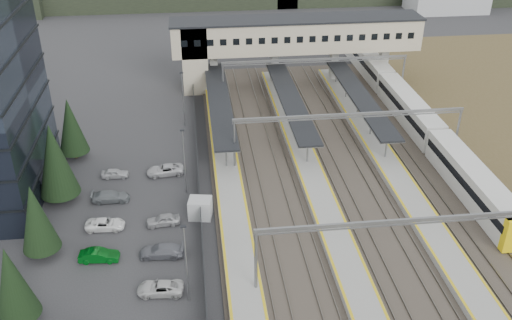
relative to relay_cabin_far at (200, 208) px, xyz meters
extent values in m
plane|color=#2B2B2D|center=(6.52, -4.80, -1.11)|extent=(220.00, 220.00, 0.00)
cylinder|color=black|center=(-15.48, -13.80, -0.51)|extent=(0.44, 0.44, 1.20)
cone|color=black|center=(-15.48, -13.80, 3.29)|extent=(3.54, 3.54, 6.80)
cylinder|color=black|center=(-15.48, -4.80, -0.51)|extent=(0.44, 0.44, 1.20)
cone|color=black|center=(-15.48, -4.80, 3.39)|extent=(3.64, 3.64, 7.00)
cylinder|color=black|center=(-15.48, 5.20, -0.51)|extent=(0.44, 0.44, 1.20)
cone|color=black|center=(-15.48, 5.20, 4.14)|extent=(4.42, 4.42, 8.50)
cylinder|color=black|center=(-15.48, 15.20, -0.51)|extent=(0.44, 0.44, 1.20)
cone|color=black|center=(-15.48, 15.20, 3.49)|extent=(3.74, 3.74, 7.20)
imported|color=#054810|center=(-9.98, -6.30, -0.47)|extent=(3.92, 1.61, 1.26)
imported|color=white|center=(-9.98, -1.00, -0.54)|extent=(4.19, 2.14, 1.13)
imported|color=slate|center=(-9.98, 4.30, -0.49)|extent=(4.26, 1.76, 1.23)
imported|color=#B0B1B5|center=(-9.98, 9.60, -0.55)|extent=(3.32, 1.45, 1.11)
imported|color=silver|center=(-3.98, -11.60, -0.52)|extent=(4.35, 2.32, 1.16)
imported|color=slate|center=(-3.98, -6.30, -0.46)|extent=(4.55, 2.16, 1.28)
imported|color=#9B9B9F|center=(-3.98, -1.00, -0.49)|extent=(3.69, 1.72, 1.22)
imported|color=silver|center=(-3.98, 9.60, -0.48)|extent=(4.66, 2.50, 1.25)
cylinder|color=slate|center=(-1.48, -12.80, 2.89)|extent=(0.16, 0.16, 8.00)
cube|color=black|center=(-1.48, -12.80, 6.89)|extent=(0.50, 0.25, 0.15)
cylinder|color=slate|center=(-1.48, 5.20, 2.89)|extent=(0.16, 0.16, 8.00)
cube|color=black|center=(-1.48, 5.20, 6.89)|extent=(0.50, 0.25, 0.15)
cylinder|color=slate|center=(-1.48, 23.20, 2.89)|extent=(0.16, 0.16, 8.00)
cube|color=black|center=(-1.48, 23.20, 6.89)|extent=(0.50, 0.25, 0.15)
cube|color=#26282B|center=(0.02, 0.20, -0.11)|extent=(0.08, 90.00, 2.00)
cube|color=#ABADB0|center=(0.00, 0.00, 0.00)|extent=(2.73, 2.41, 2.21)
cube|color=#38312B|center=(18.52, 0.20, -1.01)|extent=(34.00, 90.00, 0.20)
cube|color=#59544C|center=(5.80, 0.20, -0.83)|extent=(0.08, 90.00, 0.14)
cube|color=#59544C|center=(7.24, 0.20, -0.83)|extent=(0.08, 90.00, 0.14)
cube|color=#59544C|center=(9.80, 0.20, -0.83)|extent=(0.08, 90.00, 0.14)
cube|color=#59544C|center=(11.24, 0.20, -0.83)|extent=(0.08, 90.00, 0.14)
cube|color=#59544C|center=(15.80, 0.20, -0.83)|extent=(0.08, 90.00, 0.14)
cube|color=#59544C|center=(17.24, 0.20, -0.83)|extent=(0.08, 90.00, 0.14)
cube|color=#59544C|center=(19.80, 0.20, -0.83)|extent=(0.08, 90.00, 0.14)
cube|color=#59544C|center=(21.24, 0.20, -0.83)|extent=(0.08, 90.00, 0.14)
cube|color=#59544C|center=(25.80, 0.20, -0.83)|extent=(0.08, 90.00, 0.14)
cube|color=#59544C|center=(27.24, 0.20, -0.83)|extent=(0.08, 90.00, 0.14)
cube|color=#59544C|center=(29.80, 0.20, -0.83)|extent=(0.08, 90.00, 0.14)
cube|color=#59544C|center=(31.24, 0.20, -0.83)|extent=(0.08, 90.00, 0.14)
cube|color=gray|center=(3.52, 0.20, -0.66)|extent=(3.20, 82.00, 0.90)
cube|color=gold|center=(2.07, 0.20, -0.20)|extent=(0.25, 82.00, 0.02)
cube|color=gold|center=(4.97, 0.20, -0.20)|extent=(0.25, 82.00, 0.02)
cube|color=gray|center=(13.52, 0.20, -0.66)|extent=(3.20, 82.00, 0.90)
cube|color=gold|center=(12.07, 0.20, -0.20)|extent=(0.25, 82.00, 0.02)
cube|color=gold|center=(14.97, 0.20, -0.20)|extent=(0.25, 82.00, 0.02)
cube|color=gray|center=(23.52, 0.20, -0.66)|extent=(3.20, 82.00, 0.90)
cube|color=gold|center=(22.07, 0.20, -0.20)|extent=(0.25, 82.00, 0.02)
cube|color=gold|center=(24.97, 0.20, -0.20)|extent=(0.25, 82.00, 0.02)
cube|color=black|center=(3.52, 22.20, 2.89)|extent=(3.00, 30.00, 0.25)
cube|color=slate|center=(3.52, 22.20, 2.74)|extent=(3.10, 30.00, 0.12)
cylinder|color=slate|center=(3.52, 9.20, 1.29)|extent=(0.20, 0.20, 3.10)
cylinder|color=slate|center=(3.52, 15.70, 1.29)|extent=(0.20, 0.20, 3.10)
cylinder|color=slate|center=(3.52, 22.20, 1.29)|extent=(0.20, 0.20, 3.10)
cylinder|color=slate|center=(3.52, 28.70, 1.29)|extent=(0.20, 0.20, 3.10)
cylinder|color=slate|center=(3.52, 35.20, 1.29)|extent=(0.20, 0.20, 3.10)
cube|color=black|center=(13.52, 22.20, 2.89)|extent=(3.00, 30.00, 0.25)
cube|color=slate|center=(13.52, 22.20, 2.74)|extent=(3.10, 30.00, 0.12)
cylinder|color=slate|center=(13.52, 9.20, 1.29)|extent=(0.20, 0.20, 3.10)
cylinder|color=slate|center=(13.52, 15.70, 1.29)|extent=(0.20, 0.20, 3.10)
cylinder|color=slate|center=(13.52, 22.20, 1.29)|extent=(0.20, 0.20, 3.10)
cylinder|color=slate|center=(13.52, 28.70, 1.29)|extent=(0.20, 0.20, 3.10)
cylinder|color=slate|center=(13.52, 35.20, 1.29)|extent=(0.20, 0.20, 3.10)
cube|color=black|center=(23.52, 22.20, 2.89)|extent=(3.00, 30.00, 0.25)
cube|color=slate|center=(23.52, 22.20, 2.74)|extent=(3.10, 30.00, 0.12)
cylinder|color=slate|center=(23.52, 9.20, 1.29)|extent=(0.20, 0.20, 3.10)
cylinder|color=slate|center=(23.52, 15.70, 1.29)|extent=(0.20, 0.20, 3.10)
cylinder|color=slate|center=(23.52, 22.20, 1.29)|extent=(0.20, 0.20, 3.10)
cylinder|color=slate|center=(23.52, 28.70, 1.29)|extent=(0.20, 0.20, 3.10)
cylinder|color=slate|center=(23.52, 35.20, 1.29)|extent=(0.20, 0.20, 3.10)
cube|color=#BCB293|center=(17.02, 37.20, 7.39)|extent=(40.00, 6.00, 5.00)
cube|color=black|center=(17.02, 37.20, 9.94)|extent=(40.40, 6.40, 0.30)
cube|color=#BCB293|center=(0.52, 37.20, 4.39)|extent=(4.00, 6.00, 11.00)
cube|color=black|center=(-0.98, 34.18, 7.49)|extent=(1.00, 0.06, 1.00)
cube|color=black|center=(1.02, 34.18, 7.49)|extent=(1.00, 0.06, 1.00)
cube|color=black|center=(3.02, 34.18, 7.49)|extent=(1.00, 0.06, 1.00)
cube|color=black|center=(5.02, 34.18, 7.49)|extent=(1.00, 0.06, 1.00)
cube|color=black|center=(7.02, 34.18, 7.49)|extent=(1.00, 0.06, 1.00)
cube|color=black|center=(9.02, 34.18, 7.49)|extent=(1.00, 0.06, 1.00)
cube|color=black|center=(11.02, 34.18, 7.49)|extent=(1.00, 0.06, 1.00)
cube|color=black|center=(13.02, 34.18, 7.49)|extent=(1.00, 0.06, 1.00)
cube|color=black|center=(15.02, 34.18, 7.49)|extent=(1.00, 0.06, 1.00)
cube|color=black|center=(17.02, 34.18, 7.49)|extent=(1.00, 0.06, 1.00)
cube|color=black|center=(19.02, 34.18, 7.49)|extent=(1.00, 0.06, 1.00)
cube|color=black|center=(21.02, 34.18, 7.49)|extent=(1.00, 0.06, 1.00)
cube|color=black|center=(23.02, 34.18, 7.49)|extent=(1.00, 0.06, 1.00)
cube|color=black|center=(25.02, 34.18, 7.49)|extent=(1.00, 0.06, 1.00)
cube|color=black|center=(27.02, 34.18, 7.49)|extent=(1.00, 0.06, 1.00)
cube|color=black|center=(29.02, 34.18, 7.49)|extent=(1.00, 0.06, 1.00)
cube|color=black|center=(31.02, 34.18, 7.49)|extent=(1.00, 0.06, 1.00)
cube|color=black|center=(33.02, 34.18, 7.49)|extent=(1.00, 0.06, 1.00)
cube|color=black|center=(35.02, 34.18, 7.49)|extent=(1.00, 0.06, 1.00)
cube|color=gray|center=(2.02, 37.20, 1.89)|extent=(1.20, 1.60, 6.00)
cube|color=gray|center=(3.52, 37.20, 1.89)|extent=(1.20, 1.60, 6.00)
cube|color=gray|center=(13.52, 37.20, 1.89)|extent=(1.20, 1.60, 6.00)
cube|color=gray|center=(23.52, 37.20, 1.89)|extent=(1.20, 1.60, 6.00)
cube|color=gray|center=(32.02, 37.20, 1.89)|extent=(1.20, 1.60, 6.00)
cylinder|color=slate|center=(4.52, -12.80, 2.39)|extent=(0.28, 0.28, 7.00)
cube|color=slate|center=(18.52, -12.80, 5.89)|extent=(28.40, 0.25, 0.35)
cube|color=slate|center=(18.52, -12.80, 5.49)|extent=(28.40, 0.12, 0.12)
cylinder|color=slate|center=(4.52, 9.20, 2.39)|extent=(0.28, 0.28, 7.00)
cylinder|color=slate|center=(32.52, 9.20, 2.39)|extent=(0.28, 0.28, 7.00)
cube|color=slate|center=(18.52, 9.20, 5.89)|extent=(28.40, 0.25, 0.35)
cube|color=slate|center=(18.52, 9.20, 5.49)|extent=(28.40, 0.12, 0.12)
cylinder|color=slate|center=(4.52, 29.20, 2.39)|extent=(0.28, 0.28, 7.00)
cylinder|color=slate|center=(32.52, 29.20, 2.39)|extent=(0.28, 0.28, 7.00)
cube|color=slate|center=(18.52, 29.20, 5.89)|extent=(28.40, 0.25, 0.35)
cube|color=slate|center=(18.52, 29.20, 5.49)|extent=(28.40, 0.12, 0.12)
cube|color=silver|center=(30.52, 0.02, 1.03)|extent=(2.85, 19.74, 3.66)
cube|color=black|center=(30.52, 0.02, 1.44)|extent=(2.91, 19.14, 0.92)
cube|color=slate|center=(30.52, 0.02, -0.55)|extent=(2.44, 18.34, 0.51)
cube|color=silver|center=(30.52, 20.36, 1.03)|extent=(2.85, 19.74, 3.66)
cube|color=black|center=(30.52, 20.36, 1.44)|extent=(2.91, 19.14, 0.92)
cube|color=slate|center=(30.52, 20.36, -0.55)|extent=(2.44, 18.34, 0.51)
cube|color=silver|center=(30.52, 40.70, 1.03)|extent=(2.85, 19.74, 3.66)
cube|color=black|center=(30.52, 40.70, 1.44)|extent=(2.91, 19.14, 0.92)
cube|color=slate|center=(30.52, 40.70, -0.55)|extent=(2.44, 18.34, 0.51)
camera|label=1|loc=(-0.04, -51.33, 34.32)|focal=40.00mm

